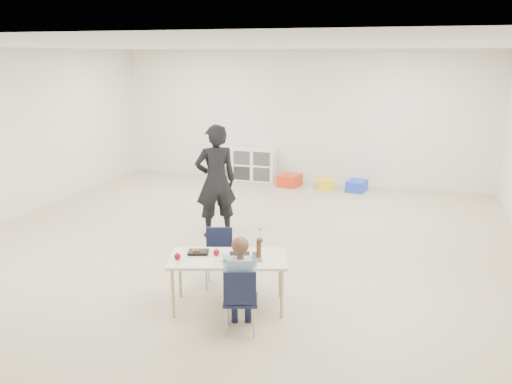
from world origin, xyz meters
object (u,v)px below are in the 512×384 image
(cubby_shelf, at_px, (244,164))
(chair_near, at_px, (241,299))
(table, at_px, (229,282))
(child, at_px, (240,280))
(adult, at_px, (216,181))

(cubby_shelf, bearing_deg, chair_near, -71.82)
(chair_near, relative_size, cubby_shelf, 0.49)
(table, xyz_separation_m, child, (0.30, -0.47, 0.25))
(child, height_order, adult, adult)
(cubby_shelf, xyz_separation_m, adult, (0.81, -3.76, 0.50))
(table, height_order, adult, adult)
(table, xyz_separation_m, adult, (-1.01, 2.21, 0.56))
(chair_near, bearing_deg, child, 0.00)
(child, distance_m, cubby_shelf, 6.78)
(table, height_order, child, child)
(chair_near, height_order, cubby_shelf, cubby_shelf)
(table, bearing_deg, child, -74.33)
(child, distance_m, adult, 2.99)
(table, xyz_separation_m, chair_near, (0.30, -0.47, 0.05))
(table, relative_size, child, 1.27)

